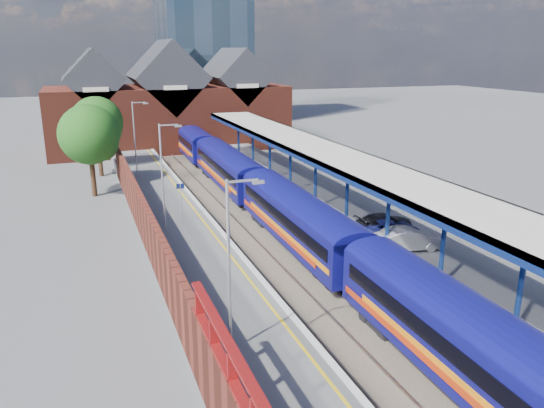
{
  "coord_description": "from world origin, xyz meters",
  "views": [
    {
      "loc": [
        -11.43,
        -12.1,
        12.53
      ],
      "look_at": [
        0.34,
        19.81,
        2.6
      ],
      "focal_mm": 35.0,
      "sensor_mm": 36.0,
      "label": 1
    }
  ],
  "objects": [
    {
      "name": "glass_tower",
      "position": [
        10.0,
        80.0,
        20.2
      ],
      "size": [
        14.2,
        14.2,
        40.3
      ],
      "color": "#47647A",
      "rests_on": "ground"
    },
    {
      "name": "left_platform",
      "position": [
        -5.5,
        20.0,
        0.5
      ],
      "size": [
        5.0,
        76.0,
        1.0
      ],
      "primitive_type": "cube",
      "color": "#565659",
      "rests_on": "ground"
    },
    {
      "name": "lamp_post_c",
      "position": [
        -6.36,
        22.0,
        4.99
      ],
      "size": [
        1.48,
        0.18,
        7.0
      ],
      "color": "#A5A8AA",
      "rests_on": "left_platform"
    },
    {
      "name": "parked_car_silver",
      "position": [
        6.47,
        12.94,
        1.68
      ],
      "size": [
        4.33,
        2.13,
        1.37
      ],
      "primitive_type": "imported",
      "rotation": [
        0.0,
        0.0,
        1.4
      ],
      "color": "#99999D",
      "rests_on": "right_platform"
    },
    {
      "name": "tree_far",
      "position": [
        -9.35,
        43.91,
        5.35
      ],
      "size": [
        5.2,
        5.2,
        8.1
      ],
      "color": "#382314",
      "rests_on": "ground"
    },
    {
      "name": "ground",
      "position": [
        0.0,
        30.0,
        0.0
      ],
      "size": [
        240.0,
        240.0,
        0.0
      ],
      "primitive_type": "plane",
      "color": "#5B5B5E",
      "rests_on": "ground"
    },
    {
      "name": "lamp_post_d",
      "position": [
        -6.36,
        38.0,
        4.99
      ],
      "size": [
        1.48,
        0.18,
        7.0
      ],
      "color": "#A5A8AA",
      "rests_on": "left_platform"
    },
    {
      "name": "yellow_line",
      "position": [
        -3.75,
        20.0,
        1.01
      ],
      "size": [
        0.14,
        76.0,
        0.01
      ],
      "primitive_type": "cube",
      "color": "yellow",
      "rests_on": "left_platform"
    },
    {
      "name": "canopy",
      "position": [
        5.48,
        21.95,
        5.25
      ],
      "size": [
        4.5,
        52.0,
        4.48
      ],
      "color": "navy",
      "rests_on": "right_platform"
    },
    {
      "name": "train",
      "position": [
        1.49,
        26.1,
        2.12
      ],
      "size": [
        3.09,
        65.94,
        3.45
      ],
      "color": "#0E0E63",
      "rests_on": "ground"
    },
    {
      "name": "coping_right",
      "position": [
        3.15,
        20.0,
        1.02
      ],
      "size": [
        0.3,
        76.0,
        0.05
      ],
      "primitive_type": "cube",
      "color": "silver",
      "rests_on": "right_platform"
    },
    {
      "name": "tree_near",
      "position": [
        -10.35,
        35.91,
        5.35
      ],
      "size": [
        5.2,
        5.2,
        8.1
      ],
      "color": "#382314",
      "rests_on": "ground"
    },
    {
      "name": "ballast_bed",
      "position": [
        0.0,
        20.0,
        0.03
      ],
      "size": [
        6.0,
        76.0,
        0.06
      ],
      "primitive_type": "cube",
      "color": "#473D33",
      "rests_on": "ground"
    },
    {
      "name": "platform_sign",
      "position": [
        -5.0,
        24.0,
        2.69
      ],
      "size": [
        0.55,
        0.08,
        2.5
      ],
      "color": "#A5A8AA",
      "rests_on": "left_platform"
    },
    {
      "name": "coping_left",
      "position": [
        -3.15,
        20.0,
        1.02
      ],
      "size": [
        0.3,
        76.0,
        0.05
      ],
      "primitive_type": "cube",
      "color": "silver",
      "rests_on": "left_platform"
    },
    {
      "name": "right_platform",
      "position": [
        6.0,
        20.0,
        0.5
      ],
      "size": [
        6.0,
        76.0,
        1.0
      ],
      "primitive_type": "cube",
      "color": "#565659",
      "rests_on": "ground"
    },
    {
      "name": "parked_car_dark",
      "position": [
        7.02,
        16.47,
        1.59
      ],
      "size": [
        4.14,
        1.9,
        1.17
      ],
      "primitive_type": "imported",
      "rotation": [
        0.0,
        0.0,
        1.63
      ],
      "color": "black",
      "rests_on": "right_platform"
    },
    {
      "name": "station_building",
      "position": [
        0.0,
        58.0,
        5.45
      ],
      "size": [
        30.0,
        12.12,
        13.78
      ],
      "color": "maroon",
      "rests_on": "ground"
    },
    {
      "name": "rails",
      "position": [
        0.0,
        20.0,
        0.12
      ],
      "size": [
        4.51,
        76.0,
        0.14
      ],
      "color": "slate",
      "rests_on": "ground"
    },
    {
      "name": "parked_car_blue",
      "position": [
        6.77,
        15.36,
        1.54
      ],
      "size": [
        4.14,
        2.41,
        1.08
      ],
      "primitive_type": "imported",
      "rotation": [
        0.0,
        0.0,
        1.4
      ],
      "color": "navy",
      "rests_on": "right_platform"
    },
    {
      "name": "brick_wall",
      "position": [
        -8.1,
        13.54,
        2.45
      ],
      "size": [
        0.35,
        50.0,
        3.86
      ],
      "color": "maroon",
      "rests_on": "left_platform"
    },
    {
      "name": "lamp_post_b",
      "position": [
        -6.36,
        6.0,
        4.99
      ],
      "size": [
        1.48,
        0.18,
        7.0
      ],
      "color": "#A5A8AA",
      "rests_on": "left_platform"
    }
  ]
}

